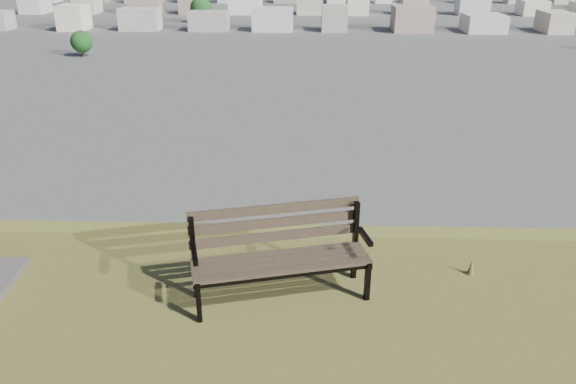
{
  "coord_description": "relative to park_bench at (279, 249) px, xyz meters",
  "views": [
    {
      "loc": [
        0.57,
        -2.11,
        28.33
      ],
      "look_at": [
        0.35,
        4.67,
        25.3
      ],
      "focal_mm": 35.0,
      "sensor_mm": 36.0,
      "label": 1
    }
  ],
  "objects": [
    {
      "name": "park_bench",
      "position": [
        0.0,
        0.0,
        0.0
      ],
      "size": [
        1.84,
        0.98,
        0.92
      ],
      "rotation": [
        0.0,
        0.0,
        0.25
      ],
      "color": "#473B29",
      "rests_on": "hilltop_mesa"
    }
  ]
}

